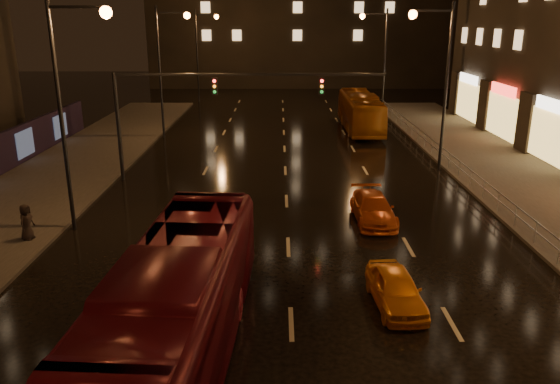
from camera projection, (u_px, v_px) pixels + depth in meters
name	position (u px, v px, depth m)	size (l,w,h in m)	color
ground	(286.00, 179.00, 32.20)	(140.00, 140.00, 0.00)	black
sidewalk_left	(18.00, 206.00, 27.40)	(7.00, 70.00, 0.15)	#38332D
sidewalk_right	(555.00, 206.00, 27.42)	(7.00, 70.00, 0.15)	#38332D
traffic_signal	(196.00, 99.00, 30.76)	(15.31, 0.32, 6.20)	black
railing_right	(471.00, 174.00, 30.03)	(0.05, 56.00, 1.00)	#99999E
bus_red	(176.00, 308.00, 14.53)	(2.84, 12.12, 3.38)	#590C17
bus_curb	(360.00, 112.00, 46.16)	(2.62, 11.20, 3.12)	#8D460E
taxi_near	(396.00, 289.00, 17.84)	(1.44, 3.59, 1.22)	orange
taxi_far	(373.00, 208.00, 25.39)	(1.74, 4.28, 1.24)	#C24712
pedestrian_c	(26.00, 222.00, 22.87)	(0.75, 0.49, 1.54)	black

